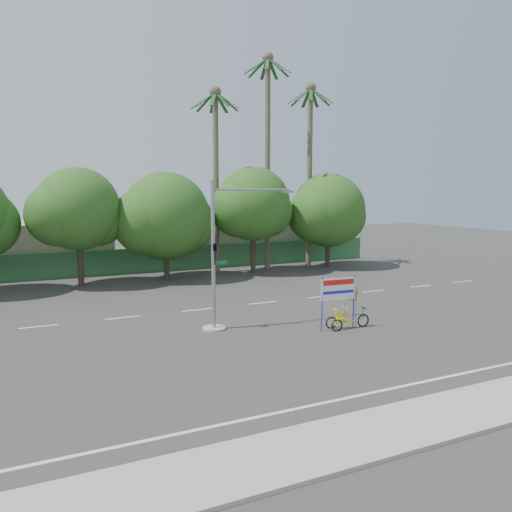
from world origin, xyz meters
name	(u,v)px	position (x,y,z in m)	size (l,w,h in m)	color
ground	(303,346)	(0.00, 0.00, 0.00)	(120.00, 120.00, 0.00)	#33302D
sidewalk_near	(436,418)	(0.00, -7.50, 0.06)	(50.00, 2.40, 0.12)	gray
fence	(167,259)	(0.00, 21.50, 1.00)	(38.00, 0.08, 2.00)	#336B3D
building_left	(30,247)	(-10.00, 26.00, 2.00)	(12.00, 8.00, 4.00)	#B3A58E
building_right	(237,240)	(8.00, 26.00, 1.80)	(14.00, 8.00, 3.60)	#B3A58E
tree_left	(77,212)	(-7.05, 18.00, 5.06)	(6.66, 5.60, 8.07)	#473828
tree_center	(165,219)	(-1.05, 18.00, 4.47)	(7.62, 6.40, 7.85)	#473828
tree_right	(253,207)	(5.95, 18.00, 5.24)	(6.90, 5.80, 8.36)	#473828
tree_far_right	(328,213)	(12.95, 18.00, 4.64)	(7.38, 6.20, 7.94)	#473828
palm_tall	(268,141)	(8.00, 19.50, 10.46)	(3.73, 3.79, 17.45)	#70604C
palm_mid	(310,156)	(12.00, 19.50, 9.40)	(3.73, 3.79, 15.45)	#70604C
palm_short	(216,160)	(3.50, 19.50, 8.86)	(3.73, 3.79, 14.45)	#70604C
traffic_signal	(220,268)	(-2.20, 3.98, 2.92)	(4.72, 1.10, 7.00)	gray
trike_billboard	(343,307)	(3.04, 1.51, 1.04)	(2.63, 0.64, 2.58)	black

